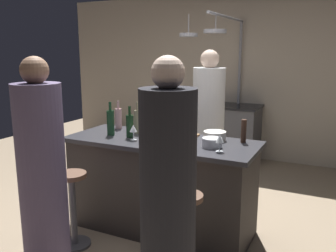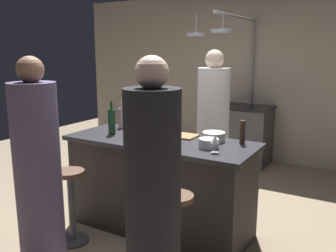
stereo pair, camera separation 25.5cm
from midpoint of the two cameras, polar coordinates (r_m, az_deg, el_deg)
The scene contains 22 objects.
ground_plane at distance 3.69m, azimuth 0.83°, elevation -15.83°, with size 9.00×9.00×0.00m, color gray.
back_wall at distance 5.93m, azimuth 14.68°, elevation 7.46°, with size 6.40×0.16×2.60m, color #BCAD99.
kitchen_island at distance 3.50m, azimuth 0.86°, elevation -9.26°, with size 1.80×0.72×0.90m.
stove_range at distance 5.68m, azimuth 13.13°, elevation -1.37°, with size 0.80×0.64×0.89m.
chef at distance 4.18m, azimuth 8.81°, elevation -0.93°, with size 0.36×0.36×1.72m.
bar_stool_right at distance 2.81m, azimuth 3.98°, elevation -16.56°, with size 0.28×0.28×0.68m.
guest_right at distance 2.33m, azimuth 0.81°, elevation -11.71°, with size 0.36×0.36×1.69m.
bar_stool_left at distance 3.38m, azimuth -12.92°, elevation -11.81°, with size 0.28×0.28×0.68m.
guest_left at distance 2.95m, azimuth -17.52°, elevation -7.24°, with size 0.35×0.35×1.68m.
overhead_pot_rack at distance 5.04m, azimuth 11.43°, elevation 11.04°, with size 0.60×1.53×2.17m.
cutting_board at distance 3.49m, azimuth 4.06°, elevation -1.53°, with size 0.32×0.22×0.02m, color #997047.
pepper_mill at distance 3.28m, azimuth 13.88°, elevation -0.99°, with size 0.05×0.05×0.21m, color #382319.
wine_bottle_rose at distance 3.88m, azimuth -5.49°, elevation 1.38°, with size 0.07×0.07×0.29m.
wine_bottle_white at distance 3.63m, azimuth -2.60°, elevation 0.85°, with size 0.07×0.07×0.31m.
wine_bottle_red at distance 3.46m, azimuth -3.94°, elevation 0.16°, with size 0.07×0.07×0.30m.
wine_bottle_green at distance 3.58m, azimuth -6.87°, elevation 0.72°, with size 0.07×0.07×0.33m.
wine_glass_by_chef at distance 3.34m, azimuth -3.50°, elevation -0.43°, with size 0.07×0.07×0.15m.
wine_glass_near_left_guest at distance 2.94m, azimuth 9.90°, elevation -2.26°, with size 0.07×0.07×0.15m.
wine_glass_near_right_guest at distance 3.10m, azimuth 2.44°, elevation -1.38°, with size 0.07×0.07×0.15m.
mixing_bowl_wooden at distance 3.25m, azimuth -0.35°, elevation -1.95°, with size 0.16×0.16×0.08m, color brown.
mixing_bowl_ceramic at distance 3.33m, azimuth 9.41°, elevation -1.70°, with size 0.21×0.21×0.08m, color silver.
mixing_bowl_steel at distance 3.10m, azimuth 8.79°, elevation -2.74°, with size 0.17×0.17×0.08m, color #B7B7BC.
Camera 2 is at (1.72, -2.79, 1.71)m, focal length 38.58 mm.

